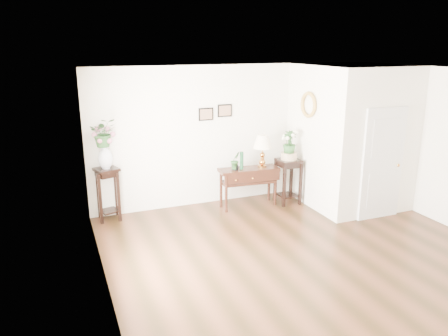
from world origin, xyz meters
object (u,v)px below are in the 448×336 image
plant_stand_a (108,194)px  plant_stand_b (288,181)px  table_lamp (263,150)px  console_table (248,187)px

plant_stand_a → plant_stand_b: plant_stand_a is taller
table_lamp → plant_stand_a: size_ratio=0.66×
plant_stand_a → table_lamp: bearing=-6.4°
table_lamp → plant_stand_a: table_lamp is taller
plant_stand_a → plant_stand_b: size_ratio=1.07×
console_table → table_lamp: bearing=4.9°
console_table → table_lamp: size_ratio=1.81×
table_lamp → plant_stand_b: table_lamp is taller
table_lamp → plant_stand_b: size_ratio=0.71×
table_lamp → plant_stand_a: (-3.01, 0.34, -0.65)m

